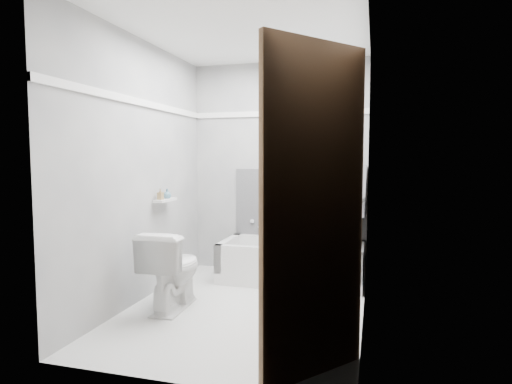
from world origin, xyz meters
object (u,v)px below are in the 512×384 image
(soap_bottle_b, at_px, (167,194))
(toilet, at_px, (173,269))
(office_chair, at_px, (332,219))
(soap_bottle_a, at_px, (160,194))
(bathtub, at_px, (291,262))
(door, at_px, (356,221))

(soap_bottle_b, bearing_deg, toilet, -59.39)
(office_chair, xyz_separation_m, soap_bottle_a, (-1.59, -0.70, 0.28))
(bathtub, bearing_deg, soap_bottle_b, -155.27)
(bathtub, distance_m, soap_bottle_b, 1.49)
(office_chair, bearing_deg, toilet, -134.33)
(soap_bottle_a, bearing_deg, door, -38.57)
(soap_bottle_b, bearing_deg, soap_bottle_a, -90.00)
(office_chair, bearing_deg, soap_bottle_b, -155.84)
(bathtub, bearing_deg, soap_bottle_a, -149.87)
(bathtub, xyz_separation_m, soap_bottle_b, (-1.17, -0.54, 0.75))
(toilet, height_order, soap_bottle_a, soap_bottle_a)
(bathtub, height_order, door, door)
(office_chair, distance_m, toilet, 1.72)
(toilet, height_order, soap_bottle_b, soap_bottle_b)
(soap_bottle_a, xyz_separation_m, soap_bottle_b, (0.00, 0.14, -0.01))
(toilet, xyz_separation_m, door, (1.60, -1.13, 0.66))
(office_chair, relative_size, soap_bottle_b, 10.98)
(toilet, distance_m, soap_bottle_b, 0.88)
(bathtub, relative_size, office_chair, 1.32)
(toilet, bearing_deg, soap_bottle_b, -61.05)
(soap_bottle_a, bearing_deg, soap_bottle_b, 90.00)
(toilet, distance_m, soap_bottle_a, 0.81)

